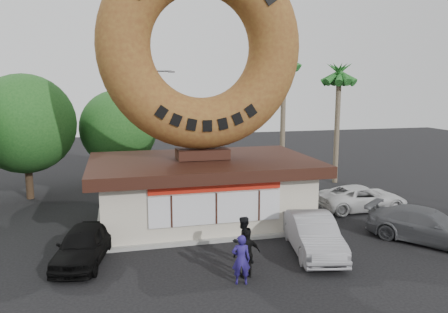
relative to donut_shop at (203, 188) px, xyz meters
name	(u,v)px	position (x,y,z in m)	size (l,w,h in m)	color
ground	(233,268)	(0.00, -5.98, -1.77)	(90.00, 90.00, 0.00)	black
donut_shop	(203,188)	(0.00, 0.00, 0.00)	(11.20, 7.20, 3.80)	beige
giant_donut	(201,47)	(0.00, 0.02, 7.04)	(10.01, 10.01, 2.55)	olive
tree_west	(25,124)	(-9.50, 7.02, 2.87)	(6.00, 6.00, 7.65)	#473321
tree_mid	(119,129)	(-4.00, 9.02, 2.25)	(5.20, 5.20, 6.63)	#473321
palm_near	(284,64)	(7.50, 8.02, 6.65)	(2.60, 2.60, 9.75)	#726651
palm_far	(339,77)	(11.00, 6.52, 5.72)	(2.60, 2.60, 8.75)	#726651
street_lamp	(149,120)	(-1.86, 10.02, 2.72)	(2.11, 0.20, 8.00)	#59595E
person_left	(241,260)	(-0.09, -7.35, -0.86)	(0.66, 0.44, 1.82)	navy
person_center	(243,241)	(0.46, -5.70, -0.80)	(0.94, 0.73, 1.93)	black
person_right	(247,254)	(0.26, -6.89, -0.86)	(1.06, 0.44, 1.82)	black
car_black	(83,245)	(-5.65, -4.02, -1.03)	(1.73, 4.29, 1.46)	black
car_silver	(313,234)	(3.66, -5.28, -0.96)	(1.70, 4.87, 1.61)	gray
car_grey	(427,226)	(9.16, -5.41, -1.01)	(2.12, 5.21, 1.51)	#56585B
car_white	(362,198)	(9.10, -0.17, -1.07)	(2.29, 4.97, 1.38)	silver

